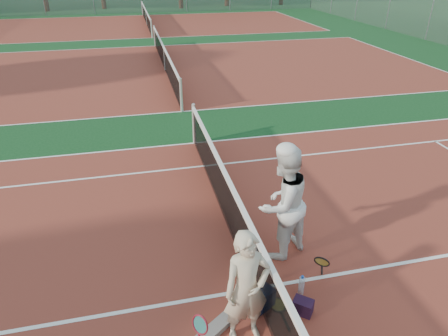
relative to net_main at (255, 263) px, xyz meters
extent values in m
plane|color=#103A18|center=(0.00, 0.00, -0.51)|extent=(130.00, 130.00, 0.00)
cube|color=maroon|center=(0.00, 0.00, -0.51)|extent=(23.77, 10.97, 0.01)
cube|color=maroon|center=(0.00, 13.50, -0.51)|extent=(23.77, 10.97, 0.01)
cube|color=maroon|center=(0.00, 27.00, -0.51)|extent=(23.77, 10.97, 0.01)
imported|color=beige|center=(-0.35, -0.76, 0.32)|extent=(0.64, 0.46, 1.65)
imported|color=white|center=(0.67, 0.74, 0.47)|extent=(1.19, 1.09, 1.96)
cube|color=black|center=(-0.02, -0.34, -0.36)|extent=(0.47, 0.41, 0.31)
cube|color=black|center=(0.54, -0.58, -0.40)|extent=(0.33, 0.32, 0.22)
cube|color=slate|center=(-0.81, -0.67, -0.47)|extent=(0.78, 0.62, 0.09)
cylinder|color=#C9E6FF|center=(0.66, -0.24, -0.36)|extent=(0.09, 0.09, 0.30)
camera|label=1|loc=(-1.45, -4.25, 3.95)|focal=32.00mm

